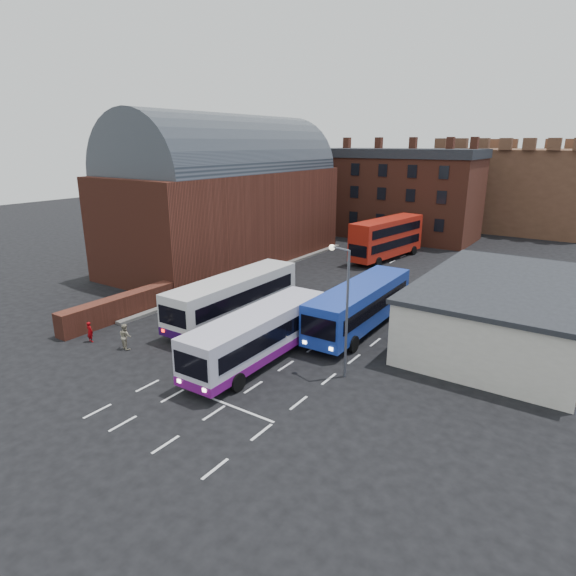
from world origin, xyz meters
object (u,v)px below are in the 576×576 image
Objects in this scene: bus_white_inbound at (259,332)px; pedestrian_beige at (125,336)px; bus_red_double at (387,238)px; street_lamp at (344,301)px; pedestrian_red at (90,332)px; bus_blue at (360,303)px; bus_white_outbound at (234,295)px.

pedestrian_beige is at bearing 21.91° from bus_white_inbound.
bus_red_double is 6.96× the size of pedestrian_beige.
bus_red_double is at bearing 108.34° from street_lamp.
pedestrian_beige is at bearing 91.42° from bus_red_double.
bus_red_double is 8.29× the size of pedestrian_red.
street_lamp is at bearing 107.13° from bus_blue.
bus_red_double reaches higher than bus_white_inbound.
bus_blue reaches higher than bus_white_inbound.
bus_white_outbound is 11.93m from street_lamp.
street_lamp reaches higher than pedestrian_red.
street_lamp is at bearing -17.82° from bus_white_outbound.
bus_white_inbound is 8.12× the size of pedestrian_red.
pedestrian_red is at bearing 40.26° from bus_blue.
bus_white_outbound is 8.60m from pedestrian_beige.
bus_white_outbound is at bearing 21.43° from bus_blue.
bus_white_outbound reaches higher than pedestrian_red.
bus_red_double is at bearing 86.37° from bus_white_outbound.
pedestrian_beige reaches higher than pedestrian_red.
bus_red_double is at bearing -101.94° from pedestrian_red.
bus_white_inbound is 12.11m from pedestrian_red.
street_lamp reaches higher than bus_red_double.
street_lamp is (11.09, -3.55, 2.58)m from bus_white_outbound.
bus_white_outbound reaches higher than bus_blue.
street_lamp is (9.53, -28.75, 2.11)m from bus_red_double.
bus_red_double is at bearing -72.61° from bus_blue.
street_lamp reaches higher than bus_white_outbound.
pedestrian_red is (-6.95, -34.00, -1.76)m from bus_red_double.
pedestrian_red is 3.02m from pedestrian_beige.
bus_blue is at bearing 116.67° from bus_red_double.
bus_red_double is (-7.18, 21.59, 0.51)m from bus_blue.
street_lamp is (5.15, 1.15, 2.71)m from bus_white_inbound.
bus_white_inbound reaches higher than pedestrian_red.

